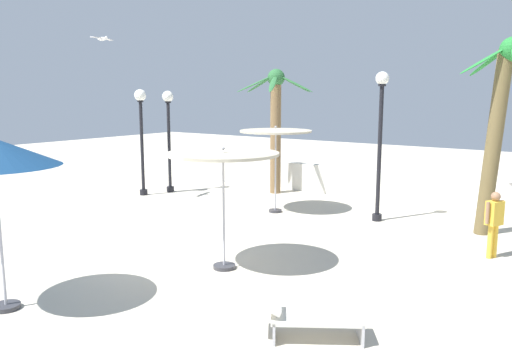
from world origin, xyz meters
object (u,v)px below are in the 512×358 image
Objects in this scene: palm_tree_1 at (276,116)px; lounge_chair_0 at (302,314)px; guest_0 at (494,219)px; lamp_post_3 at (380,129)px; lamp_post_1 at (141,125)px; seagull_0 at (102,38)px; patio_umbrella_0 at (223,161)px; patio_umbrella_1 at (276,135)px; lamp_post_0 at (169,126)px; palm_tree_0 at (499,117)px.

palm_tree_1 is 2.46× the size of lounge_chair_0.
palm_tree_1 is at bearing 156.37° from guest_0.
lamp_post_3 is 4.29m from guest_0.
lamp_post_1 is 12.50m from lounge_chair_0.
palm_tree_1 is 4.59× the size of seagull_0.
patio_umbrella_0 is 5.97m from lamp_post_3.
patio_umbrella_1 is 6.49m from seagull_0.
palm_tree_1 is 3.00× the size of guest_0.
lamp_post_3 is (8.16, 0.30, 0.18)m from lamp_post_0.
lamp_post_1 is 2.52× the size of guest_0.
seagull_0 is at bearing 155.59° from lounge_chair_0.
lounge_chair_0 is at bearing -53.61° from patio_umbrella_1.
palm_tree_0 is 3.03m from guest_0.
seagull_0 reaches higher than patio_umbrella_1.
palm_tree_1 is at bearing 123.66° from patio_umbrella_1.
guest_0 is (3.49, -1.77, -1.77)m from lamp_post_3.
lamp_post_0 is 3.80× the size of seagull_0.
lamp_post_1 is 8.61m from lamp_post_3.
lamp_post_0 reaches higher than guest_0.
seagull_0 reaches higher than patio_umbrella_0.
lounge_chair_0 is (2.03, -7.68, -2.27)m from lamp_post_3.
lounge_chair_0 is at bearing -31.15° from lamp_post_1.
palm_tree_0 is at bearing 102.22° from guest_0.
patio_umbrella_0 is at bearing -37.79° from lamp_post_0.
palm_tree_0 is 12.08m from seagull_0.
palm_tree_0 is at bearing 56.87° from patio_umbrella_0.
lamp_post_1 is at bearing -172.17° from palm_tree_0.
lounge_chair_0 is (10.54, -6.37, -2.17)m from lamp_post_1.
lamp_post_3 is (8.51, 1.32, 0.11)m from lamp_post_1.
patio_umbrella_0 is at bearing -123.13° from palm_tree_0.
lamp_post_1 is at bearing 177.83° from guest_0.
palm_tree_1 is (-1.79, 2.68, 0.44)m from patio_umbrella_1.
guest_0 is at bearing -8.32° from patio_umbrella_1.
lamp_post_3 reaches higher than patio_umbrella_0.
seagull_0 reaches higher than lamp_post_0.
patio_umbrella_0 is 6.22m from guest_0.
palm_tree_0 reaches higher than guest_0.
lamp_post_0 reaches higher than lounge_chair_0.
palm_tree_1 reaches higher than patio_umbrella_0.
lamp_post_1 reaches higher than lounge_chair_0.
lamp_post_3 is at bearing 153.10° from guest_0.
patio_umbrella_0 is 0.68× the size of lamp_post_1.
lamp_post_0 is 12.75m from lounge_chair_0.
patio_umbrella_1 is at bearing 5.22° from lamp_post_1.
lounge_chair_0 is at bearing -75.23° from lamp_post_3.
palm_tree_1 reaches higher than lounge_chair_0.
palm_tree_1 is (-7.87, 1.59, -0.25)m from palm_tree_0.
lamp_post_1 is (-5.47, -0.50, 0.16)m from patio_umbrella_1.
lamp_post_0 is 0.99× the size of lamp_post_1.
patio_umbrella_0 is 7.39m from palm_tree_0.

